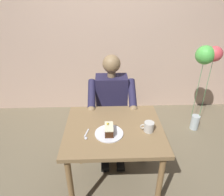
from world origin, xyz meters
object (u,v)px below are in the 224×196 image
object	(u,v)px
dining_table	(114,137)
dessert_spoon	(86,136)
balloon_display	(206,65)
chair	(111,108)
seated_person	(112,106)
coffee_cup	(149,127)
cake_slice	(109,130)

from	to	relation	value
dining_table	dessert_spoon	xyz separation A→B (m)	(0.24, 0.11, 0.11)
dining_table	balloon_display	world-z (taller)	balloon_display
balloon_display	dining_table	bearing A→B (deg)	37.66
chair	seated_person	world-z (taller)	seated_person
seated_person	coffee_cup	distance (m)	0.69
cake_slice	coffee_cup	distance (m)	0.35
seated_person	coffee_cup	bearing A→B (deg)	116.35
dining_table	seated_person	world-z (taller)	seated_person
cake_slice	dessert_spoon	distance (m)	0.20
seated_person	cake_slice	world-z (taller)	seated_person
coffee_cup	dessert_spoon	bearing A→B (deg)	5.46
cake_slice	balloon_display	xyz separation A→B (m)	(-1.26, -1.02, 0.20)
dining_table	cake_slice	distance (m)	0.18
dining_table	seated_person	bearing A→B (deg)	-90.00
chair	balloon_display	bearing A→B (deg)	-170.17
chair	coffee_cup	distance (m)	0.88
seated_person	dessert_spoon	distance (m)	0.71
chair	seated_person	bearing A→B (deg)	90.00
chair	dessert_spoon	world-z (taller)	chair
chair	coffee_cup	world-z (taller)	chair
coffee_cup	balloon_display	size ratio (longest dim) A/B	0.10
cake_slice	dessert_spoon	xyz separation A→B (m)	(0.19, 0.02, -0.04)
dining_table	balloon_display	xyz separation A→B (m)	(-1.21, -0.93, 0.35)
dining_table	dessert_spoon	distance (m)	0.28
dining_table	dessert_spoon	size ratio (longest dim) A/B	6.15
dessert_spoon	balloon_display	xyz separation A→B (m)	(-1.45, -1.04, 0.24)
chair	dining_table	bearing A→B (deg)	90.00
dessert_spoon	balloon_display	distance (m)	1.80
chair	balloon_display	xyz separation A→B (m)	(-1.21, -0.21, 0.48)
dining_table	chair	xyz separation A→B (m)	(0.00, -0.72, -0.14)
chair	coffee_cup	bearing A→B (deg)	111.03
balloon_display	coffee_cup	bearing A→B (deg)	47.45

